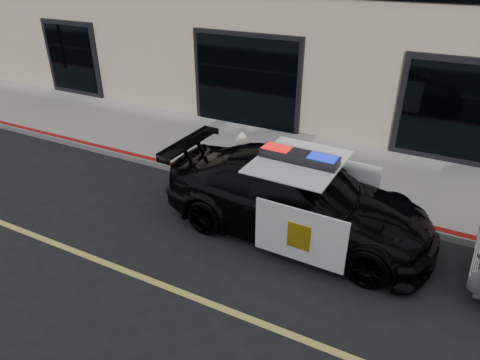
% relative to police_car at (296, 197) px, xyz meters
% --- Properties ---
extents(ground, '(120.00, 120.00, 0.00)m').
position_rel_police_car_xyz_m(ground, '(-2.31, -2.47, -0.76)').
color(ground, black).
rests_on(ground, ground).
extents(sidewalk_n, '(60.00, 3.50, 0.15)m').
position_rel_police_car_xyz_m(sidewalk_n, '(-2.31, 2.78, -0.69)').
color(sidewalk_n, gray).
rests_on(sidewalk_n, ground).
extents(police_car, '(2.53, 5.30, 1.70)m').
position_rel_police_car_xyz_m(police_car, '(0.00, 0.00, 0.00)').
color(police_car, black).
rests_on(police_car, ground).
extents(fire_hydrant, '(0.39, 0.54, 0.86)m').
position_rel_police_car_xyz_m(fire_hydrant, '(-2.12, 1.88, -0.21)').
color(fire_hydrant, beige).
rests_on(fire_hydrant, sidewalk_n).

